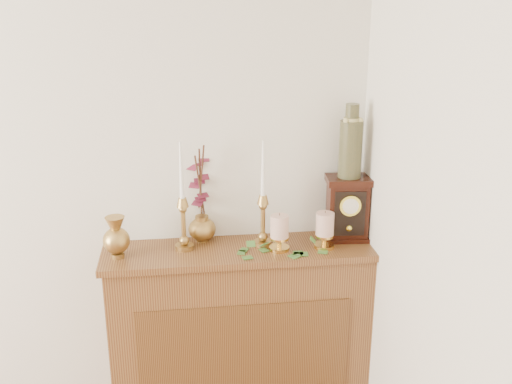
{
  "coord_description": "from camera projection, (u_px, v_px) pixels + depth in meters",
  "views": [
    {
      "loc": [
        1.15,
        -0.38,
        2.04
      ],
      "look_at": [
        1.47,
        2.05,
        1.21
      ],
      "focal_mm": 42.0,
      "sensor_mm": 36.0,
      "label": 1
    }
  ],
  "objects": [
    {
      "name": "ceramic_vase",
      "position": [
        351.0,
        145.0,
        2.67
      ],
      "size": [
        0.1,
        0.1,
        0.33
      ],
      "rotation": [
        0.0,
        0.0,
        -0.09
      ],
      "color": "#172F22",
      "rests_on": "mantel_clock"
    },
    {
      "name": "mantel_clock",
      "position": [
        347.0,
        209.0,
        2.77
      ],
      "size": [
        0.21,
        0.16,
        0.3
      ],
      "rotation": [
        0.0,
        0.0,
        -0.09
      ],
      "color": "black",
      "rests_on": "console_shelf"
    },
    {
      "name": "console_shelf",
      "position": [
        241.0,
        342.0,
        2.87
      ],
      "size": [
        1.24,
        0.34,
        0.93
      ],
      "color": "brown",
      "rests_on": "ground"
    },
    {
      "name": "ivy_garland",
      "position": [
        282.0,
        251.0,
        2.65
      ],
      "size": [
        0.41,
        0.17,
        0.07
      ],
      "rotation": [
        0.0,
        0.0,
        -0.24
      ],
      "color": "#3B6928",
      "rests_on": "console_shelf"
    },
    {
      "name": "ginger_jar",
      "position": [
        200.0,
        196.0,
        2.75
      ],
      "size": [
        0.19,
        0.21,
        0.47
      ],
      "rotation": [
        0.0,
        0.0,
        -0.17
      ],
      "color": "#AA8B44",
      "rests_on": "console_shelf"
    },
    {
      "name": "candlestick_center",
      "position": [
        263.0,
        212.0,
        2.69
      ],
      "size": [
        0.08,
        0.08,
        0.49
      ],
      "rotation": [
        0.0,
        0.0,
        0.38
      ],
      "color": "#AA8B44",
      "rests_on": "console_shelf"
    },
    {
      "name": "bud_vase",
      "position": [
        116.0,
        238.0,
        2.59
      ],
      "size": [
        0.12,
        0.12,
        0.19
      ],
      "rotation": [
        0.0,
        0.0,
        0.38
      ],
      "color": "#AA8B44",
      "rests_on": "console_shelf"
    },
    {
      "name": "pillar_candle_right",
      "position": [
        325.0,
        228.0,
        2.69
      ],
      "size": [
        0.09,
        0.09,
        0.18
      ],
      "rotation": [
        0.0,
        0.0,
        0.29
      ],
      "color": "#E1B14E",
      "rests_on": "console_shelf"
    },
    {
      "name": "pillar_candle_left",
      "position": [
        279.0,
        231.0,
        2.66
      ],
      "size": [
        0.09,
        0.09,
        0.18
      ],
      "rotation": [
        0.0,
        0.0,
        -0.27
      ],
      "color": "#E1B14E",
      "rests_on": "console_shelf"
    },
    {
      "name": "candlestick_left",
      "position": [
        183.0,
        215.0,
        2.65
      ],
      "size": [
        0.08,
        0.08,
        0.5
      ],
      "rotation": [
        0.0,
        0.0,
        -0.11
      ],
      "color": "#AA8B44",
      "rests_on": "console_shelf"
    }
  ]
}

